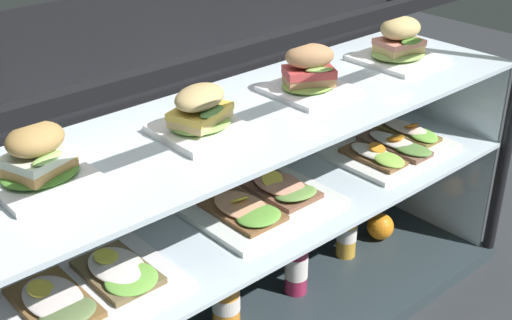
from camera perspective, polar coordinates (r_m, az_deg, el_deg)
The scene contains 16 objects.
case_frame at distance 1.69m, azimuth -3.09°, elevation 0.93°, with size 1.56×0.48×0.90m.
riser_lower_tier at distance 1.75m, azimuth -0.00°, elevation -8.87°, with size 1.49×0.41×0.34m.
shelf_lower_glass at distance 1.65m, azimuth -0.00°, elevation -3.89°, with size 1.51×0.42×0.01m, color silver.
riser_upper_tier at distance 1.59m, azimuth -0.00°, elevation -0.19°, with size 1.49×0.41×0.23m.
shelf_upper_glass at distance 1.54m, azimuth -0.00°, elevation 3.78°, with size 1.51×0.42×0.01m, color silver.
plated_roll_sandwich_near_right_corner at distance 1.28m, azimuth -17.60°, elevation -0.12°, with size 0.18×0.18×0.12m.
plated_roll_sandwich_far_right at distance 1.42m, azimuth -4.62°, elevation 3.70°, with size 0.17×0.17×0.11m.
plated_roll_sandwich_right_of_center at distance 1.64m, azimuth 4.43°, elevation 7.07°, with size 0.18×0.18×0.12m.
plated_roll_sandwich_far_left at distance 1.89m, azimuth 11.80°, elevation 9.31°, with size 0.20×0.20×0.12m.
open_sandwich_tray_near_right_corner at distance 1.39m, azimuth -13.75°, elevation -10.19°, with size 0.34×0.27×0.06m.
open_sandwich_tray_far_right at distance 1.62m, azimuth 0.55°, elevation -3.44°, with size 0.34×0.27×0.06m.
open_sandwich_tray_far_left at distance 1.93m, azimuth 11.16°, elevation 1.20°, with size 0.34×0.28×0.06m.
juice_bottle_front_left_end at distance 1.79m, azimuth -2.51°, elevation -11.44°, with size 0.07×0.07×0.21m.
juice_bottle_near_post at distance 1.90m, azimuth 3.38°, elevation -8.45°, with size 0.06×0.06×0.24m.
juice_bottle_back_right at distance 2.06m, azimuth 7.55°, elevation -5.81°, with size 0.06×0.06×0.21m.
orange_fruit_beside_bottles at distance 2.18m, azimuth 10.29°, elevation -5.45°, with size 0.08×0.08×0.08m, color orange.
Camera 1 is at (-0.94, -1.05, 1.24)m, focal length 48.16 mm.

